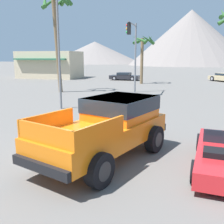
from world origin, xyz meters
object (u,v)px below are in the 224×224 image
at_px(street_lamp_post, 58,23).
at_px(palm_tree_tall, 57,17).
at_px(orange_pickup_truck, 110,124).
at_px(traffic_light_main, 133,45).
at_px(palm_tree_short, 143,46).
at_px(parked_car_dark, 125,76).

height_order(street_lamp_post, palm_tree_tall, palm_tree_tall).
relative_size(orange_pickup_truck, street_lamp_post, 0.64).
relative_size(traffic_light_main, street_lamp_post, 0.70).
distance_m(orange_pickup_truck, street_lamp_post, 9.70).
xyz_separation_m(traffic_light_main, palm_tree_short, (-0.58, 9.25, 0.22)).
distance_m(street_lamp_post, palm_tree_tall, 8.32).
bearing_deg(palm_tree_short, palm_tree_tall, -122.21).
xyz_separation_m(orange_pickup_truck, palm_tree_tall, (-8.99, 14.32, 5.58)).
xyz_separation_m(parked_car_dark, traffic_light_main, (3.84, -13.85, 3.71)).
bearing_deg(orange_pickup_truck, parked_car_dark, 121.16).
height_order(orange_pickup_truck, street_lamp_post, street_lamp_post).
height_order(orange_pickup_truck, palm_tree_tall, palm_tree_tall).
bearing_deg(traffic_light_main, orange_pickup_truck, 8.48).
distance_m(traffic_light_main, street_lamp_post, 8.48).
bearing_deg(palm_tree_tall, traffic_light_main, 4.81).
height_order(parked_car_dark, palm_tree_short, palm_tree_short).
distance_m(traffic_light_main, palm_tree_tall, 7.20).
xyz_separation_m(parked_car_dark, palm_tree_tall, (-2.92, -14.42, 6.12)).
bearing_deg(street_lamp_post, orange_pickup_truck, -53.19).
bearing_deg(traffic_light_main, palm_tree_short, -176.41).
relative_size(parked_car_dark, palm_tree_short, 0.73).
relative_size(parked_car_dark, street_lamp_post, 0.48).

